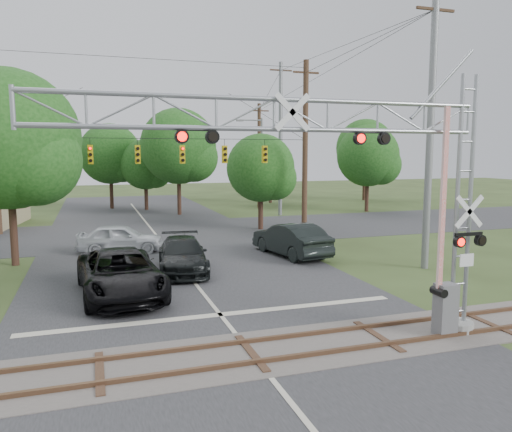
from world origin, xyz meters
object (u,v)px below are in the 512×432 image
object	(u,v)px
car_dark	(183,255)
pickup_black	(121,274)
sedan_silver	(121,238)
crossing_gantry	(356,176)
traffic_signal_span	(175,150)
streetlight	(260,164)

from	to	relation	value
car_dark	pickup_black	bearing A→B (deg)	-124.96
sedan_silver	car_dark	bearing A→B (deg)	-147.07
pickup_black	car_dark	xyz separation A→B (m)	(2.98, 3.32, -0.11)
crossing_gantry	sedan_silver	bearing A→B (deg)	108.71
traffic_signal_span	streetlight	xyz separation A→B (m)	(8.11, 7.89, -1.05)
crossing_gantry	pickup_black	world-z (taller)	crossing_gantry
traffic_signal_span	sedan_silver	distance (m)	6.38
crossing_gantry	streetlight	distance (m)	26.96
traffic_signal_span	streetlight	bearing A→B (deg)	44.20
crossing_gantry	traffic_signal_span	bearing A→B (deg)	96.23
crossing_gantry	car_dark	world-z (taller)	crossing_gantry
pickup_black	streetlight	world-z (taller)	streetlight
crossing_gantry	sedan_silver	distance (m)	17.63
crossing_gantry	sedan_silver	xyz separation A→B (m)	(-5.50, 16.24, -4.10)
traffic_signal_span	sedan_silver	bearing A→B (deg)	-148.70
crossing_gantry	sedan_silver	size ratio (longest dim) A/B	2.74
traffic_signal_span	pickup_black	bearing A→B (deg)	-109.84
streetlight	sedan_silver	bearing A→B (deg)	-139.21
crossing_gantry	streetlight	bearing A→B (deg)	76.90
car_dark	streetlight	distance (m)	18.48
car_dark	streetlight	size ratio (longest dim) A/B	0.65
traffic_signal_span	streetlight	world-z (taller)	traffic_signal_span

